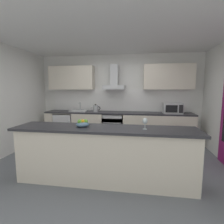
{
  "coord_description": "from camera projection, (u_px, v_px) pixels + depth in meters",
  "views": [
    {
      "loc": [
        0.62,
        -3.3,
        1.56
      ],
      "look_at": [
        0.02,
        0.52,
        1.05
      ],
      "focal_mm": 27.53,
      "sensor_mm": 36.0,
      "label": 1
    }
  ],
  "objects": [
    {
      "name": "ground",
      "position": [
        107.0,
        166.0,
        3.53
      ],
      "size": [
        5.87,
        4.94,
        0.02
      ],
      "primitive_type": "cube",
      "color": "slate"
    },
    {
      "name": "ceiling",
      "position": [
        107.0,
        33.0,
        3.19
      ],
      "size": [
        5.87,
        4.94,
        0.02
      ],
      "primitive_type": "cube",
      "color": "white"
    },
    {
      "name": "wall_back",
      "position": [
        119.0,
        98.0,
        5.35
      ],
      "size": [
        5.87,
        0.12,
        2.6
      ],
      "primitive_type": "cube",
      "color": "white",
      "rests_on": "ground"
    },
    {
      "name": "backsplash_tile",
      "position": [
        118.0,
        100.0,
        5.29
      ],
      "size": [
        4.14,
        0.02,
        0.66
      ],
      "primitive_type": "cube",
      "color": "white"
    },
    {
      "name": "counter_back",
      "position": [
        117.0,
        127.0,
        5.09
      ],
      "size": [
        4.29,
        0.6,
        0.9
      ],
      "color": "beige",
      "rests_on": "ground"
    },
    {
      "name": "counter_island",
      "position": [
        104.0,
        155.0,
        2.86
      ],
      "size": [
        3.01,
        0.64,
        0.94
      ],
      "color": "beige",
      "rests_on": "ground"
    },
    {
      "name": "upper_cabinets",
      "position": [
        118.0,
        77.0,
        5.05
      ],
      "size": [
        4.23,
        0.32,
        0.7
      ],
      "color": "beige"
    },
    {
      "name": "oven",
      "position": [
        114.0,
        127.0,
        5.08
      ],
      "size": [
        0.6,
        0.62,
        0.8
      ],
      "color": "slate",
      "rests_on": "ground"
    },
    {
      "name": "refrigerator",
      "position": [
        66.0,
        126.0,
        5.31
      ],
      "size": [
        0.58,
        0.6,
        0.85
      ],
      "color": "white",
      "rests_on": "ground"
    },
    {
      "name": "microwave",
      "position": [
        173.0,
        108.0,
        4.72
      ],
      "size": [
        0.5,
        0.38,
        0.3
      ],
      "color": "#B7BABC",
      "rests_on": "counter_back"
    },
    {
      "name": "sink",
      "position": [
        79.0,
        110.0,
        5.19
      ],
      "size": [
        0.5,
        0.4,
        0.26
      ],
      "color": "silver",
      "rests_on": "counter_back"
    },
    {
      "name": "kettle",
      "position": [
        96.0,
        108.0,
        5.06
      ],
      "size": [
        0.29,
        0.15,
        0.24
      ],
      "color": "#B7BABC",
      "rests_on": "counter_back"
    },
    {
      "name": "range_hood",
      "position": [
        114.0,
        82.0,
        5.03
      ],
      "size": [
        0.62,
        0.45,
        0.72
      ],
      "color": "#B7BABC"
    },
    {
      "name": "wine_glass",
      "position": [
        145.0,
        121.0,
        2.67
      ],
      "size": [
        0.08,
        0.08,
        0.18
      ],
      "color": "silver",
      "rests_on": "counter_island"
    },
    {
      "name": "fruit_bowl",
      "position": [
        83.0,
        124.0,
        2.87
      ],
      "size": [
        0.22,
        0.22,
        0.13
      ],
      "color": "slate",
      "rests_on": "counter_island"
    }
  ]
}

